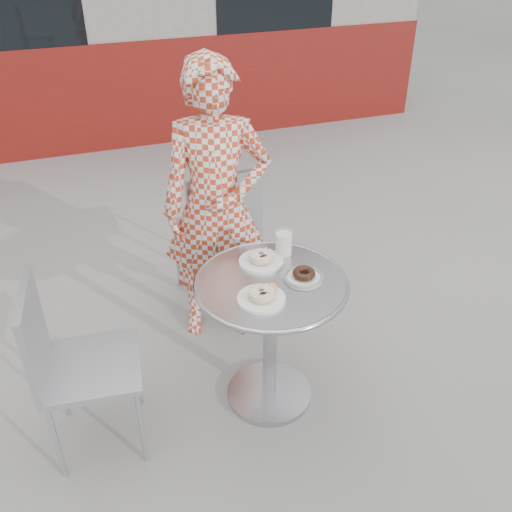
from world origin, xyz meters
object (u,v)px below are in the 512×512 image
object	(u,v)px
chair_far	(216,258)
seated_person	(217,207)
plate_far	(261,259)
chair_left	(95,396)
plate_near	(262,296)
bistro_table	(271,312)
plate_checker	(304,276)
milk_cup	(284,243)

from	to	relation	value
chair_far	seated_person	size ratio (longest dim) A/B	0.59
chair_far	plate_far	world-z (taller)	chair_far
chair_left	plate_near	xyz separation A→B (m)	(0.74, -0.13, 0.46)
plate_near	bistro_table	bearing A→B (deg)	52.97
chair_far	plate_checker	bearing A→B (deg)	94.50
plate_far	plate_checker	distance (m)	0.23
plate_far	plate_checker	world-z (taller)	plate_far
chair_left	plate_near	distance (m)	0.88
plate_far	milk_cup	bearing A→B (deg)	15.33
bistro_table	chair_left	distance (m)	0.87
plate_far	milk_cup	size ratio (longest dim) A/B	1.56
plate_checker	milk_cup	world-z (taller)	milk_cup
plate_near	milk_cup	xyz separation A→B (m)	(0.22, 0.30, 0.04)
chair_far	plate_far	size ratio (longest dim) A/B	4.37
chair_left	seated_person	size ratio (longest dim) A/B	0.56
plate_far	plate_near	bearing A→B (deg)	-109.54
plate_near	plate_far	bearing A→B (deg)	70.46
plate_far	plate_near	size ratio (longest dim) A/B	1.01
chair_left	chair_far	bearing A→B (deg)	-36.29
bistro_table	plate_checker	world-z (taller)	plate_checker
chair_far	seated_person	distance (m)	0.57
plate_near	plate_checker	xyz separation A→B (m)	(0.23, 0.08, -0.01)
plate_checker	milk_cup	size ratio (longest dim) A/B	1.34
chair_far	plate_checker	distance (m)	1.04
plate_near	plate_checker	bearing A→B (deg)	19.90
seated_person	plate_far	bearing A→B (deg)	-66.71
seated_person	plate_near	xyz separation A→B (m)	(-0.02, -0.74, -0.05)
bistro_table	plate_near	distance (m)	0.24
seated_person	plate_near	world-z (taller)	seated_person
plate_checker	milk_cup	xyz separation A→B (m)	(-0.01, 0.22, 0.05)
plate_near	plate_checker	distance (m)	0.24
milk_cup	plate_near	bearing A→B (deg)	-126.01
chair_far	plate_checker	size ratio (longest dim) A/B	5.08
bistro_table	chair_far	xyz separation A→B (m)	(-0.00, 0.91, -0.25)
seated_person	plate_checker	xyz separation A→B (m)	(0.21, -0.65, -0.06)
plate_near	plate_checker	world-z (taller)	plate_near
chair_left	plate_near	bearing A→B (deg)	-93.43
seated_person	chair_far	bearing A→B (deg)	92.33
chair_left	milk_cup	distance (m)	1.09
chair_far	seated_person	xyz separation A→B (m)	(-0.06, -0.28, 0.49)
bistro_table	milk_cup	distance (m)	0.33
chair_left	milk_cup	size ratio (longest dim) A/B	6.50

